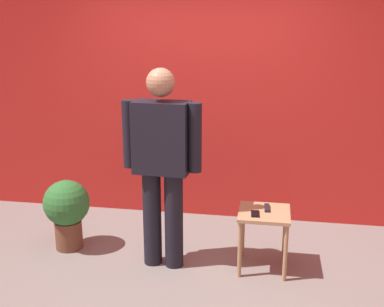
# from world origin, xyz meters

# --- Properties ---
(ground_plane) EXTENTS (12.00, 12.00, 0.00)m
(ground_plane) POSITION_xyz_m (0.00, 0.00, 0.00)
(ground_plane) COLOR gray
(back_wall_red) EXTENTS (6.17, 0.12, 2.69)m
(back_wall_red) POSITION_xyz_m (0.00, 1.61, 1.35)
(back_wall_red) COLOR red
(back_wall_red) RESTS_ON ground_plane
(standing_person) EXTENTS (0.70, 0.27, 1.78)m
(standing_person) POSITION_xyz_m (-0.17, 0.36, 1.00)
(standing_person) COLOR black
(standing_person) RESTS_ON ground_plane
(side_table) EXTENTS (0.45, 0.45, 0.54)m
(side_table) POSITION_xyz_m (0.72, 0.44, 0.44)
(side_table) COLOR tan
(side_table) RESTS_ON ground_plane
(cell_phone) EXTENTS (0.08, 0.15, 0.01)m
(cell_phone) POSITION_xyz_m (0.64, 0.36, 0.55)
(cell_phone) COLOR black
(cell_phone) RESTS_ON side_table
(tv_remote) EXTENTS (0.05, 0.17, 0.02)m
(tv_remote) POSITION_xyz_m (0.74, 0.50, 0.55)
(tv_remote) COLOR black
(tv_remote) RESTS_ON side_table
(potted_plant) EXTENTS (0.44, 0.44, 0.69)m
(potted_plant) POSITION_xyz_m (-1.16, 0.52, 0.41)
(potted_plant) COLOR brown
(potted_plant) RESTS_ON ground_plane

